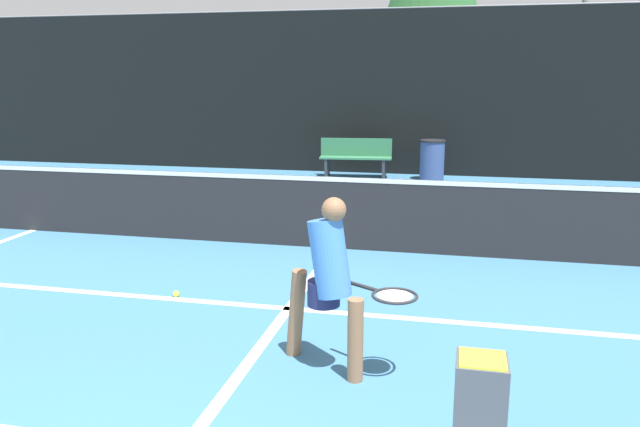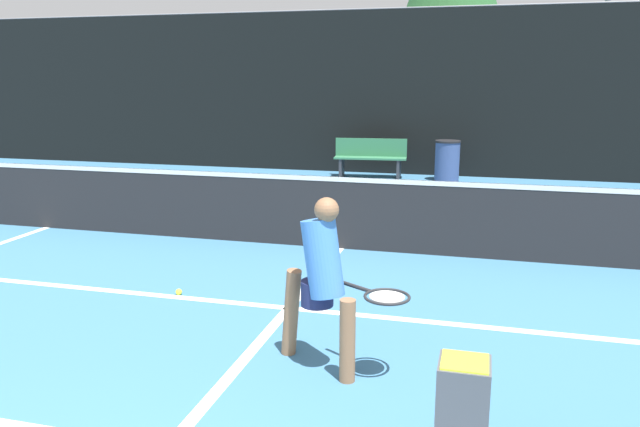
# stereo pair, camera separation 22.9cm
# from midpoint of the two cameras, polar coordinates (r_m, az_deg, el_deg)

# --- Properties ---
(court_service_line) EXTENTS (8.25, 0.10, 0.01)m
(court_service_line) POSITION_cam_midpoint_polar(r_m,az_deg,el_deg) (6.15, -1.81, -8.64)
(court_service_line) COLOR white
(court_service_line) RESTS_ON ground
(court_center_mark) EXTENTS (0.10, 4.70, 0.01)m
(court_center_mark) POSITION_cam_midpoint_polar(r_m,az_deg,el_deg) (6.06, -2.09, -8.97)
(court_center_mark) COLOR white
(court_center_mark) RESTS_ON ground
(net) EXTENTS (11.09, 0.09, 1.07)m
(net) POSITION_cam_midpoint_polar(r_m,az_deg,el_deg) (8.10, 2.73, 0.28)
(net) COLOR slate
(net) RESTS_ON ground
(fence_back) EXTENTS (24.00, 0.06, 3.71)m
(fence_back) POSITION_cam_midpoint_polar(r_m,az_deg,el_deg) (14.50, 8.46, 10.85)
(fence_back) COLOR black
(fence_back) RESTS_ON ground
(player_practicing) EXTENTS (1.15, 0.57, 1.36)m
(player_practicing) POSITION_cam_midpoint_polar(r_m,az_deg,el_deg) (4.69, 1.68, -5.88)
(player_practicing) COLOR #8C6042
(player_practicing) RESTS_ON ground
(tennis_ball_scattered_0) EXTENTS (0.07, 0.07, 0.07)m
(tennis_ball_scattered_0) POSITION_cam_midpoint_polar(r_m,az_deg,el_deg) (6.63, -11.82, -7.03)
(tennis_ball_scattered_0) COLOR #D1E033
(tennis_ball_scattered_0) RESTS_ON ground
(ball_hopper) EXTENTS (0.28, 0.28, 0.71)m
(ball_hopper) POSITION_cam_midpoint_polar(r_m,az_deg,el_deg) (3.73, 14.66, -17.61)
(ball_hopper) COLOR #4C4C51
(ball_hopper) RESTS_ON ground
(courtside_bench) EXTENTS (1.62, 0.53, 0.86)m
(courtside_bench) POSITION_cam_midpoint_polar(r_m,az_deg,el_deg) (14.02, 5.11, 5.22)
(courtside_bench) COLOR #33724C
(courtside_bench) RESTS_ON ground
(trash_bin) EXTENTS (0.55, 0.55, 0.87)m
(trash_bin) POSITION_cam_midpoint_polar(r_m,az_deg,el_deg) (13.77, 12.02, 4.75)
(trash_bin) COLOR #384C7F
(trash_bin) RESTS_ON ground
(parked_car) EXTENTS (1.73, 4.40, 1.34)m
(parked_car) POSITION_cam_midpoint_polar(r_m,az_deg,el_deg) (18.29, 8.71, 7.10)
(parked_car) COLOR black
(parked_car) RESTS_ON ground
(tree_west) EXTENTS (3.01, 3.01, 3.53)m
(tree_west) POSITION_cam_midpoint_polar(r_m,az_deg,el_deg) (20.91, 24.84, 13.57)
(tree_west) COLOR brown
(tree_west) RESTS_ON ground
(building_far) EXTENTS (36.00, 2.40, 4.72)m
(building_far) POSITION_cam_midpoint_polar(r_m,az_deg,el_deg) (33.79, 12.36, 12.38)
(building_far) COLOR beige
(building_far) RESTS_ON ground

